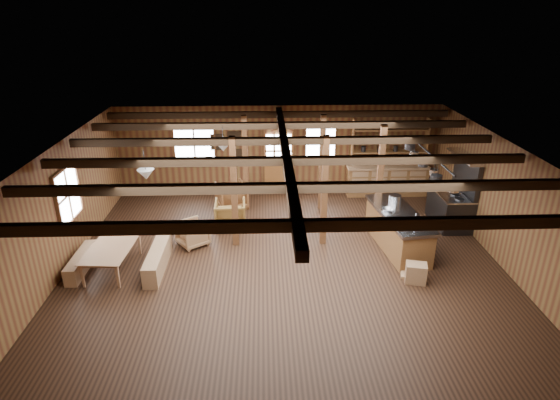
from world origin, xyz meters
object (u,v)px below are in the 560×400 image
Objects in this scene: dining_table at (114,258)px; armchair_b at (230,214)px; armchair_a at (232,195)px; armchair_c at (193,233)px; kitchen_island at (398,230)px; commercial_range at (452,202)px.

dining_table is 3.29m from armchair_b.
armchair_a is 1.21× the size of armchair_c.
dining_table is 1.99m from armchair_c.
kitchen_island is 5.10m from armchair_c.
armchair_c is at bearing 169.21° from kitchen_island.
armchair_a is (-4.25, 2.64, -0.10)m from kitchen_island.
dining_table is at bearing -166.08° from commercial_range.
kitchen_island is at bearing 128.42° from armchair_a.
kitchen_island is 2.25m from commercial_range.
commercial_range reaches higher than dining_table.
commercial_range is at bearing 177.67° from armchair_b.
kitchen_island is 1.32× the size of commercial_range.
commercial_range is 1.19× the size of dining_table.
dining_table is 2.00× the size of armchair_b.
dining_table is at bearing 179.85° from kitchen_island.
kitchen_island reaches higher than armchair_b.
commercial_range is 6.25m from armchair_a.
kitchen_island is 5.01m from armchair_a.
armchair_a is at bearing 140.87° from kitchen_island.
armchair_b is (2.51, 2.14, 0.09)m from dining_table.
dining_table is at bearing 35.07° from armchair_a.
armchair_c is at bearing 46.19° from armchair_b.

